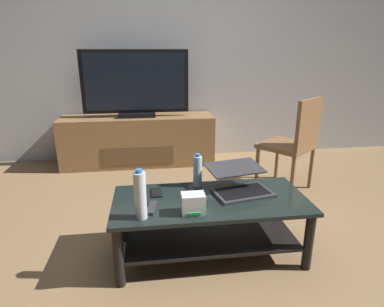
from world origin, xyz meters
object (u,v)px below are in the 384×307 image
object	(u,v)px
television	(135,85)
laptop	(239,182)
router_box	(193,204)
dining_chair	(295,140)
cell_phone	(157,193)
water_bottle_far	(140,195)
media_cabinet	(138,140)
water_bottle_near	(198,171)
coffee_table	(210,216)
tv_remote	(152,208)

from	to	relation	value
television	laptop	size ratio (longest dim) A/B	2.70
laptop	router_box	world-z (taller)	laptop
dining_chair	cell_phone	xyz separation A→B (m)	(-1.33, -0.78, -0.10)
television	water_bottle_far	distance (m)	2.13
laptop	dining_chair	bearing A→B (deg)	46.70
media_cabinet	dining_chair	distance (m)	1.82
media_cabinet	water_bottle_far	world-z (taller)	water_bottle_far
television	water_bottle_near	size ratio (longest dim) A/B	5.06
coffee_table	media_cabinet	size ratio (longest dim) A/B	0.70
router_box	water_bottle_far	world-z (taller)	water_bottle_far
cell_phone	water_bottle_near	bearing A→B (deg)	17.08
media_cabinet	cell_phone	bearing A→B (deg)	-84.64
water_bottle_near	dining_chair	bearing A→B (deg)	33.75
media_cabinet	water_bottle_near	distance (m)	1.78
coffee_table	cell_phone	xyz separation A→B (m)	(-0.34, 0.13, 0.13)
media_cabinet	laptop	xyz separation A→B (m)	(0.73, -1.83, 0.18)
television	cell_phone	world-z (taller)	television
router_box	coffee_table	bearing A→B (deg)	51.45
coffee_table	media_cabinet	bearing A→B (deg)	104.86
media_cabinet	dining_chair	bearing A→B (deg)	-34.07
dining_chair	laptop	world-z (taller)	dining_chair
laptop	water_bottle_near	size ratio (longest dim) A/B	1.87
dining_chair	tv_remote	size ratio (longest dim) A/B	5.74
water_bottle_near	tv_remote	bearing A→B (deg)	-136.09
laptop	cell_phone	distance (m)	0.56
laptop	router_box	distance (m)	0.44
laptop	tv_remote	distance (m)	0.63
laptop	water_bottle_far	distance (m)	0.72
laptop	tv_remote	size ratio (longest dim) A/B	2.78
laptop	tv_remote	bearing A→B (deg)	-162.02
dining_chair	water_bottle_near	distance (m)	1.25
cell_phone	tv_remote	xyz separation A→B (m)	(-0.04, -0.23, 0.01)
router_box	water_bottle_near	distance (m)	0.40
cell_phone	television	bearing A→B (deg)	95.57
dining_chair	cell_phone	size ratio (longest dim) A/B	6.56
dining_chair	tv_remote	world-z (taller)	dining_chair
media_cabinet	water_bottle_far	distance (m)	2.13
media_cabinet	tv_remote	bearing A→B (deg)	-86.30
coffee_table	dining_chair	size ratio (longest dim) A/B	1.36
coffee_table	cell_phone	world-z (taller)	cell_phone
coffee_table	television	size ratio (longest dim) A/B	1.04
laptop	water_bottle_near	distance (m)	0.30
media_cabinet	tv_remote	size ratio (longest dim) A/B	11.15
water_bottle_near	water_bottle_far	world-z (taller)	water_bottle_far
water_bottle_near	water_bottle_far	xyz separation A→B (m)	(-0.39, -0.41, 0.03)
coffee_table	laptop	bearing A→B (deg)	23.83
water_bottle_far	dining_chair	bearing A→B (deg)	37.70
coffee_table	cell_phone	distance (m)	0.39
coffee_table	water_bottle_far	world-z (taller)	water_bottle_far
coffee_table	water_bottle_far	bearing A→B (deg)	-156.56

